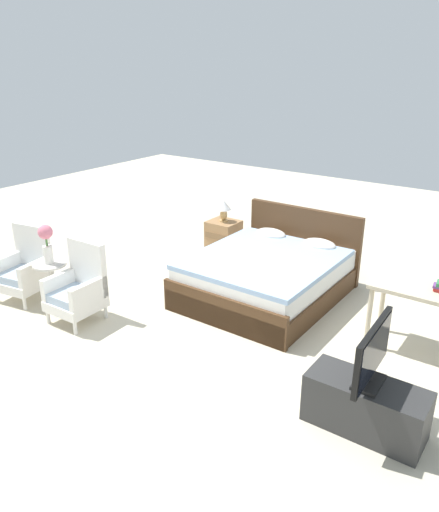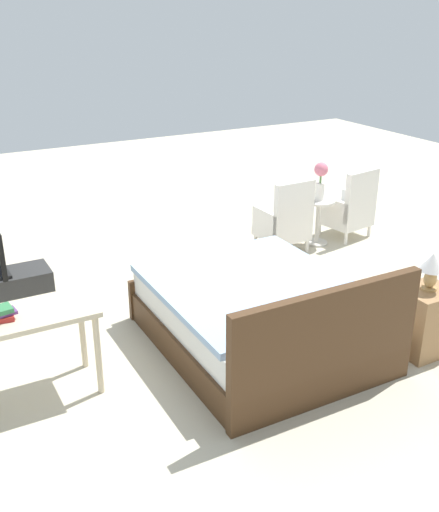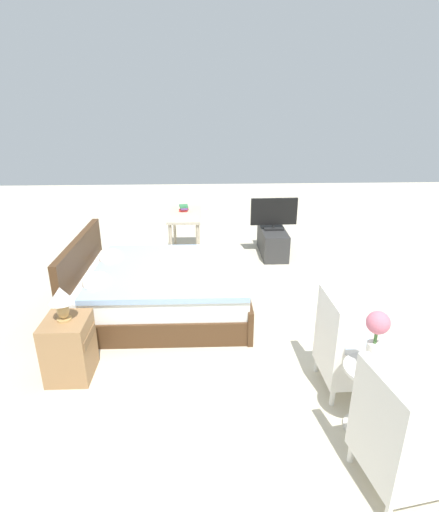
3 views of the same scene
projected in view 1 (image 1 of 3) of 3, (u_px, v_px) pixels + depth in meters
name	position (u px, v px, depth m)	size (l,w,h in m)	color
ground_plane	(220.00, 324.00, 5.75)	(16.00, 16.00, 0.00)	beige
bed	(269.00, 275.00, 6.32)	(1.68, 2.03, 0.96)	#472D19
armchair_by_window_left	(25.00, 270.00, 6.28)	(0.62, 0.62, 0.92)	white
armchair_by_window_right	(79.00, 290.00, 5.74)	(0.55, 0.55, 0.92)	white
side_table	(52.00, 280.00, 6.01)	(0.40, 0.40, 0.58)	beige
flower_vase	(46.00, 240.00, 5.83)	(0.17, 0.17, 0.48)	silver
nightstand	(224.00, 240.00, 7.53)	(0.44, 0.41, 0.60)	#997047
table_lamp	(224.00, 207.00, 7.34)	(0.22, 0.22, 0.33)	tan
tv_stand	(365.00, 407.00, 4.04)	(0.96, 0.40, 0.44)	#2D2D2D
tv_flatscreen	(372.00, 354.00, 3.86)	(0.21, 0.77, 0.53)	black
vanity_desk	(425.00, 298.00, 4.99)	(1.04, 0.52, 0.72)	beige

